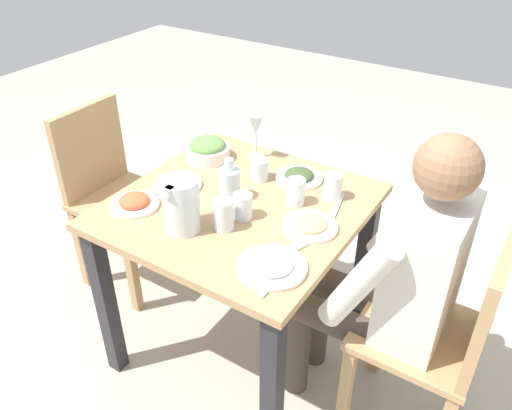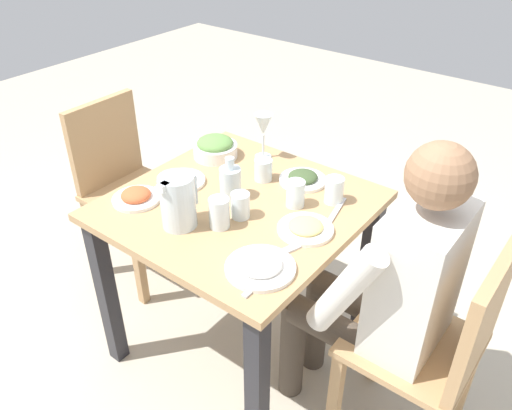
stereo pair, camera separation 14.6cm
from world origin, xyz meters
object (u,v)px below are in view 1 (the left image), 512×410
Objects in this scene: plate_dolmas at (299,176)px; plate_beans at (177,183)px; plate_fries at (310,225)px; water_glass_far_right at (243,206)px; chair_far at (111,187)px; dining_table at (239,232)px; oil_carafe at (230,185)px; water_pitcher at (182,205)px; salad_bowl at (208,149)px; water_glass_near_left at (260,170)px; plate_yoghurt at (272,265)px; plate_rice_curry at (134,202)px; diner_near at (392,276)px; water_glass_near_right at (296,192)px; water_glass_by_pitcher at (333,187)px; wine_glass at (256,127)px; chair_near at (446,333)px; water_glass_center at (224,215)px.

plate_beans is at bearing 128.70° from plate_dolmas.
water_glass_far_right reaches higher than plate_fries.
chair_far reaches higher than water_glass_far_right.
dining_table is 0.20m from oil_carafe.
water_glass_far_right is 0.14m from oil_carafe.
water_pitcher is 0.54m from plate_dolmas.
salad_bowl reaches higher than water_glass_near_left.
plate_fries is at bearing -57.01° from water_pitcher.
salad_bowl is (0.22, 0.30, 0.18)m from dining_table.
water_glass_near_left is (0.44, 0.32, 0.03)m from plate_yoghurt.
oil_carafe is at bearing 54.84° from water_glass_far_right.
water_glass_far_right reaches higher than plate_rice_curry.
plate_fries is (-0.02, 0.30, 0.11)m from diner_near.
water_glass_near_right is (0.33, -0.48, 0.03)m from plate_rice_curry.
plate_dolmas is 0.56m from plate_yoghurt.
plate_yoghurt is at bearing -130.77° from dining_table.
water_glass_near_right is (-0.08, -0.20, 0.01)m from water_glass_near_left.
water_glass_far_right is at bearing 147.78° from water_glass_near_right.
plate_dolmas is at bearing -82.96° from salad_bowl.
plate_beans is at bearing 93.37° from diner_near.
plate_beans is at bearing 93.12° from plate_fries.
chair_far is at bearing 91.29° from water_glass_near_right.
water_glass_far_right is at bearing 99.58° from diner_near.
wine_glass is at bearing 73.96° from water_glass_by_pitcher.
diner_near reaches higher than water_glass_far_right.
wine_glass is at bearing 16.08° from oil_carafe.
dining_table is 0.42m from plate_yoghurt.
chair_far reaches higher than salad_bowl.
dining_table is 10.01× the size of water_glass_near_left.
plate_fries is at bearing -91.43° from oil_carafe.
chair_far is 10.38× the size of water_glass_near_left.
wine_glass is (0.40, 0.20, 0.09)m from water_glass_far_right.
wine_glass is (0.12, -0.17, 0.10)m from salad_bowl.
water_glass_near_left is (0.17, 0.83, 0.28)m from chair_near.
plate_yoghurt is 0.74m from wine_glass.
water_glass_by_pitcher is at bearing -107.27° from plate_dolmas.
water_glass_near_left is at bearing 36.11° from plate_yoghurt.
plate_dolmas is at bearing -51.30° from plate_beans.
plate_beans is at bearing 160.80° from wine_glass.
oil_carafe is at bearing 114.20° from water_glass_near_right.
water_pitcher is 0.42m from water_glass_near_right.
water_glass_near_right is (0.18, -0.11, 0.00)m from water_glass_far_right.
water_glass_center is at bearing -56.35° from water_pitcher.
wine_glass is (0.07, 0.24, 0.13)m from plate_dolmas.
plate_dolmas is 0.30m from oil_carafe.
water_glass_by_pitcher is (0.19, 0.32, 0.14)m from diner_near.
plate_dolmas is at bearing -58.80° from water_glass_near_left.
water_glass_near_left is at bearing -5.73° from oil_carafe.
water_glass_center is at bearing 108.09° from diner_near.
water_glass_near_right reaches higher than plate_yoghurt.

